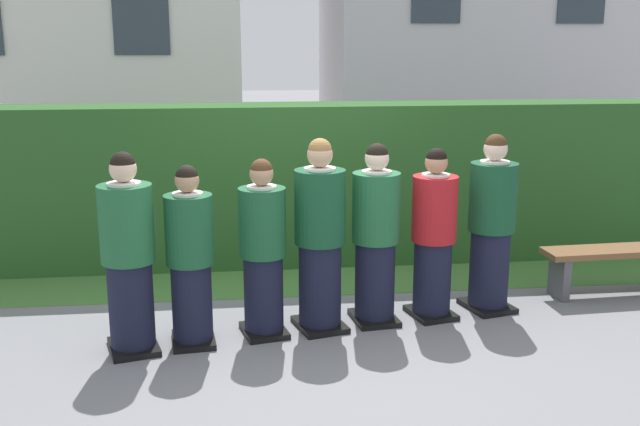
% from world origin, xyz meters
% --- Properties ---
extents(ground_plane, '(60.00, 60.00, 0.00)m').
position_xyz_m(ground_plane, '(0.00, 0.00, 0.00)').
color(ground_plane, slate).
extents(student_front_row_0, '(0.49, 0.56, 1.66)m').
position_xyz_m(student_front_row_0, '(-1.59, -0.30, 0.79)').
color(student_front_row_0, black).
rests_on(student_front_row_0, ground).
extents(student_front_row_1, '(0.40, 0.47, 1.53)m').
position_xyz_m(student_front_row_1, '(-1.10, -0.21, 0.72)').
color(student_front_row_1, black).
rests_on(student_front_row_1, ground).
extents(student_front_row_2, '(0.44, 0.53, 1.54)m').
position_xyz_m(student_front_row_2, '(-0.50, -0.08, 0.73)').
color(student_front_row_2, black).
rests_on(student_front_row_2, ground).
extents(student_front_row_3, '(0.50, 0.57, 1.70)m').
position_xyz_m(student_front_row_3, '(-0.00, 0.01, 0.81)').
color(student_front_row_3, black).
rests_on(student_front_row_3, ground).
extents(student_front_row_4, '(0.43, 0.54, 1.63)m').
position_xyz_m(student_front_row_4, '(0.51, 0.11, 0.78)').
color(student_front_row_4, black).
rests_on(student_front_row_4, ground).
extents(student_in_red_blazer, '(0.46, 0.52, 1.57)m').
position_xyz_m(student_in_red_blazer, '(1.06, 0.18, 0.75)').
color(student_in_red_blazer, black).
rests_on(student_in_red_blazer, ground).
extents(student_front_row_6, '(0.49, 0.56, 1.67)m').
position_xyz_m(student_front_row_6, '(1.64, 0.30, 0.80)').
color(student_front_row_6, black).
rests_on(student_front_row_6, ground).
extents(hedge, '(10.18, 0.70, 1.80)m').
position_xyz_m(hedge, '(0.00, 2.07, 0.90)').
color(hedge, '#285623').
rests_on(hedge, ground).
extents(wooden_bench, '(1.42, 0.44, 0.48)m').
position_xyz_m(wooden_bench, '(2.99, 0.55, 0.35)').
color(wooden_bench, brown).
rests_on(wooden_bench, ground).
extents(lawn_strip, '(10.18, 0.90, 0.01)m').
position_xyz_m(lawn_strip, '(0.00, 1.27, 0.00)').
color(lawn_strip, '#477A38').
rests_on(lawn_strip, ground).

